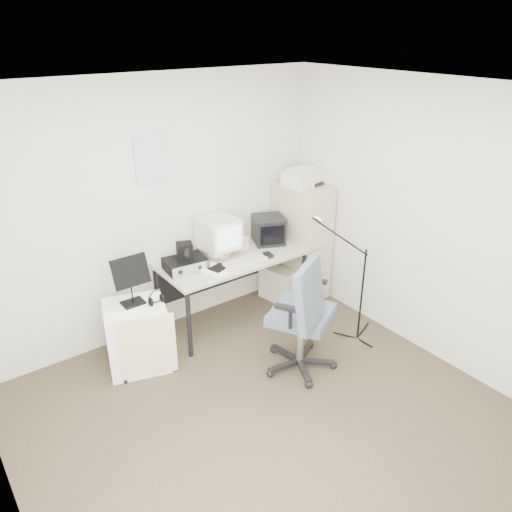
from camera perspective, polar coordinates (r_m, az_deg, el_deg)
floor at (r=4.16m, az=1.80°, el=-18.59°), size 3.60×3.60×0.01m
ceiling at (r=3.03m, az=2.46°, el=18.05°), size 3.60×3.60×0.01m
wall_back at (r=4.83m, az=-11.35°, el=5.02°), size 3.60×0.02×2.50m
wall_right at (r=4.66m, az=19.71°, el=3.24°), size 0.02×3.60×2.50m
wall_calendar at (r=4.67m, az=-12.03°, el=10.69°), size 0.30×0.02×0.44m
filing_cabinet at (r=5.62m, az=5.23°, el=1.73°), size 0.40×0.60×1.30m
printer at (r=5.38m, az=5.48°, el=8.94°), size 0.47×0.36×0.16m
desk at (r=5.20m, az=-2.58°, el=-3.73°), size 1.50×0.70×0.73m
crt_monitor at (r=5.02m, az=-4.34°, el=2.23°), size 0.36×0.38×0.39m
crt_tv at (r=5.32m, az=1.44°, el=3.04°), size 0.41×0.42×0.28m
desk_speaker at (r=5.18m, az=-1.38°, el=1.53°), size 0.09×0.09×0.14m
keyboard at (r=4.88m, az=-1.39°, el=-0.72°), size 0.48×0.19×0.03m
mouse at (r=5.03m, az=1.43°, el=0.12°), size 0.08×0.12×0.03m
radio_receiver at (r=4.81m, az=-8.08°, el=-0.88°), size 0.41×0.31×0.11m
radio_speaker at (r=4.78m, az=-8.15°, el=0.65°), size 0.18×0.18×0.15m
papers at (r=4.75m, az=-4.68°, el=-1.63°), size 0.28×0.33×0.02m
pc_tower at (r=5.64m, az=2.47°, el=-3.24°), size 0.26×0.44×0.39m
office_chair at (r=4.40m, az=5.22°, el=-6.43°), size 0.90×0.90×1.15m
side_cart at (r=4.65m, az=-13.45°, el=-8.87°), size 0.62×0.56×0.65m
music_stand at (r=4.39m, az=-14.17°, el=-2.69°), size 0.33×0.20×0.46m
headphones at (r=4.44m, az=-11.32°, el=-4.83°), size 0.15×0.15×0.03m
mic_stand at (r=4.86m, az=12.13°, el=-2.90°), size 0.03×0.03×1.27m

